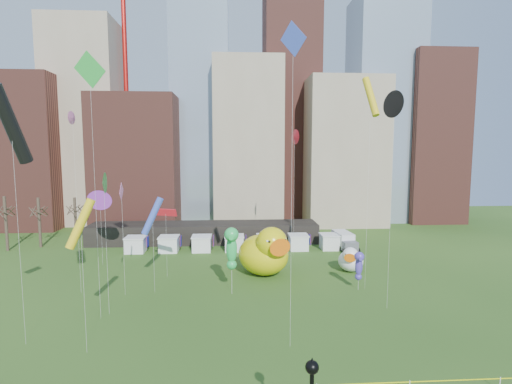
{
  "coord_description": "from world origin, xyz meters",
  "views": [
    {
      "loc": [
        0.85,
        -22.36,
        15.45
      ],
      "look_at": [
        2.76,
        9.4,
        12.0
      ],
      "focal_mm": 27.0,
      "sensor_mm": 36.0,
      "label": 1
    }
  ],
  "objects": [
    {
      "name": "big_duck",
      "position": [
        4.77,
        23.98,
        2.93
      ],
      "size": [
        8.27,
        9.13,
        6.37
      ],
      "rotation": [
        0.0,
        0.0,
        0.39
      ],
      "color": "yellow",
      "rests_on": "ground"
    },
    {
      "name": "bare_trees",
      "position": [
        -30.17,
        40.54,
        4.01
      ],
      "size": [
        8.44,
        6.44,
        8.5
      ],
      "color": "#382B21",
      "rests_on": "ground"
    },
    {
      "name": "kite_13",
      "position": [
        5.29,
        6.37,
        22.87
      ],
      "size": [
        1.6,
        2.15,
        24.84
      ],
      "color": "silver",
      "rests_on": "ground"
    },
    {
      "name": "vendor_tents",
      "position": [
        1.02,
        36.0,
        1.11
      ],
      "size": [
        33.24,
        2.8,
        2.4
      ],
      "color": "white",
      "rests_on": "ground"
    },
    {
      "name": "skyline",
      "position": [
        2.25,
        61.06,
        21.44
      ],
      "size": [
        101.0,
        23.0,
        68.0
      ],
      "color": "brown",
      "rests_on": "ground"
    },
    {
      "name": "kite_0",
      "position": [
        9.67,
        32.49,
        17.34
      ],
      "size": [
        0.62,
        2.12,
        18.42
      ],
      "color": "silver",
      "rests_on": "ground"
    },
    {
      "name": "kite_11",
      "position": [
        -11.45,
        12.57,
        22.0
      ],
      "size": [
        3.07,
        1.1,
        24.02
      ],
      "color": "silver",
      "rests_on": "ground"
    },
    {
      "name": "box_truck",
      "position": [
        18.28,
        36.07,
        1.33
      ],
      "size": [
        2.88,
        6.26,
        2.59
      ],
      "rotation": [
        0.0,
        0.0,
        0.09
      ],
      "color": "white",
      "rests_on": "ground"
    },
    {
      "name": "pavilion",
      "position": [
        -4.0,
        42.0,
        1.6
      ],
      "size": [
        38.0,
        6.0,
        3.2
      ],
      "primitive_type": "cube",
      "color": "black",
      "rests_on": "ground"
    },
    {
      "name": "kite_7",
      "position": [
        -16.94,
        29.87,
        8.82
      ],
      "size": [
        2.59,
        1.16,
        10.14
      ],
      "color": "silver",
      "rests_on": "ground"
    },
    {
      "name": "kite_4",
      "position": [
        -10.43,
        6.39,
        10.05
      ],
      "size": [
        2.29,
        1.5,
        11.95
      ],
      "color": "silver",
      "rests_on": "ground"
    },
    {
      "name": "crane_left",
      "position": [
        -21.11,
        64.0,
        46.9
      ],
      "size": [
        23.0,
        1.0,
        76.0
      ],
      "color": "red",
      "rests_on": "ground"
    },
    {
      "name": "kite_9",
      "position": [
        -10.81,
        18.37,
        10.88
      ],
      "size": [
        0.14,
        1.91,
        12.12
      ],
      "color": "silver",
      "rests_on": "ground"
    },
    {
      "name": "kite_2",
      "position": [
        -15.83,
        8.06,
        17.35
      ],
      "size": [
        1.85,
        3.65,
        20.34
      ],
      "color": "silver",
      "rests_on": "ground"
    },
    {
      "name": "crane_right",
      "position": [
        30.89,
        64.0,
        46.9
      ],
      "size": [
        23.0,
        1.0,
        76.0
      ],
      "color": "red",
      "rests_on": "ground"
    },
    {
      "name": "kite_10",
      "position": [
        15.9,
        13.17,
        19.69
      ],
      "size": [
        0.58,
        2.52,
        20.97
      ],
      "color": "silver",
      "rests_on": "ground"
    },
    {
      "name": "seahorse_green",
      "position": [
        0.66,
        17.73,
        5.45
      ],
      "size": [
        1.57,
        1.96,
        7.34
      ],
      "rotation": [
        0.0,
        0.0,
        -0.03
      ],
      "color": "silver",
      "rests_on": "ground"
    },
    {
      "name": "kite_12",
      "position": [
        15.59,
        18.65,
        21.12
      ],
      "size": [
        1.57,
        2.69,
        23.34
      ],
      "color": "silver",
      "rests_on": "ground"
    },
    {
      "name": "kite_1",
      "position": [
        -15.76,
        19.22,
        18.68
      ],
      "size": [
        0.23,
        1.39,
        19.51
      ],
      "color": "silver",
      "rests_on": "ground"
    },
    {
      "name": "small_duck",
      "position": [
        15.83,
        24.75,
        1.55
      ],
      "size": [
        4.29,
        4.81,
        3.37
      ],
      "rotation": [
        0.0,
        0.0,
        -0.35
      ],
      "color": "white",
      "rests_on": "ground"
    },
    {
      "name": "kite_3",
      "position": [
        -10.98,
        13.53,
        12.47
      ],
      "size": [
        0.62,
        1.96,
        13.46
      ],
      "color": "silver",
      "rests_on": "ground"
    },
    {
      "name": "seahorse_purple",
      "position": [
        14.67,
        18.1,
        3.05
      ],
      "size": [
        1.2,
        1.44,
        4.38
      ],
      "rotation": [
        0.0,
        0.0,
        -0.13
      ],
      "color": "silver",
      "rests_on": "ground"
    },
    {
      "name": "kite_5",
      "position": [
        -7.76,
        18.83,
        8.46
      ],
      "size": [
        2.5,
        1.01,
        10.53
      ],
      "color": "silver",
      "rests_on": "ground"
    },
    {
      "name": "kite_8",
      "position": [
        -7.27,
        24.01,
        7.99
      ],
      "size": [
        2.85,
        1.42,
        8.46
      ],
      "color": "silver",
      "rests_on": "ground"
    }
  ]
}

